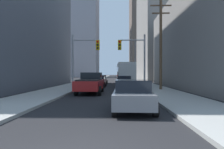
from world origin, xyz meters
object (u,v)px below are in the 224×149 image
object	(u,v)px
pickup_truck_red	(91,83)
traffic_signal_near_right	(133,53)
sedan_navy	(124,82)
traffic_signal_near_left	(84,53)
city_bus	(125,73)
sedan_maroon	(99,81)
sedan_grey	(132,95)
sedan_beige	(101,79)

from	to	relation	value
pickup_truck_red	traffic_signal_near_right	world-z (taller)	traffic_signal_near_right
sedan_navy	traffic_signal_near_left	size ratio (longest dim) A/B	0.71
city_bus	sedan_maroon	world-z (taller)	city_bus
sedan_grey	traffic_signal_near_right	distance (m)	12.55
pickup_truck_red	sedan_maroon	world-z (taller)	pickup_truck_red
traffic_signal_near_right	sedan_beige	bearing A→B (deg)	109.01
city_bus	sedan_maroon	size ratio (longest dim) A/B	2.71
pickup_truck_red	sedan_maroon	xyz separation A→B (m)	(-0.00, 8.80, -0.16)
sedan_navy	sedan_maroon	distance (m)	4.45
city_bus	traffic_signal_near_left	bearing A→B (deg)	-112.17
traffic_signal_near_left	traffic_signal_near_right	size ratio (longest dim) A/B	1.00
pickup_truck_red	sedan_grey	world-z (taller)	pickup_truck_red
pickup_truck_red	sedan_navy	xyz separation A→B (m)	(3.27, 5.79, -0.16)
pickup_truck_red	traffic_signal_near_right	bearing A→B (deg)	39.69
sedan_navy	traffic_signal_near_right	bearing A→B (deg)	-69.06
city_bus	traffic_signal_near_left	world-z (taller)	traffic_signal_near_left
sedan_grey	traffic_signal_near_left	world-z (taller)	traffic_signal_near_left
sedan_navy	traffic_signal_near_left	xyz separation A→B (m)	(-4.41, -2.33, 3.23)
city_bus	traffic_signal_near_right	xyz separation A→B (m)	(0.34, -12.18, 2.07)
city_bus	pickup_truck_red	distance (m)	16.13
traffic_signal_near_left	sedan_grey	bearing A→B (deg)	-70.63
sedan_beige	traffic_signal_near_left	distance (m)	12.96
sedan_grey	sedan_navy	xyz separation A→B (m)	(0.16, 14.42, 0.00)
pickup_truck_red	sedan_beige	world-z (taller)	pickup_truck_red
sedan_navy	traffic_signal_near_left	distance (m)	5.94
sedan_grey	traffic_signal_near_right	size ratio (longest dim) A/B	0.71
city_bus	sedan_beige	bearing A→B (deg)	175.22
sedan_grey	sedan_maroon	xyz separation A→B (m)	(-3.11, 17.43, 0.00)
sedan_grey	sedan_beige	world-z (taller)	same
traffic_signal_near_left	traffic_signal_near_right	distance (m)	5.30
city_bus	traffic_signal_near_right	distance (m)	12.36
city_bus	traffic_signal_near_left	xyz separation A→B (m)	(-4.96, -12.18, 2.08)
sedan_grey	sedan_beige	size ratio (longest dim) A/B	1.00
sedan_beige	traffic_signal_near_right	distance (m)	13.62
traffic_signal_near_right	city_bus	bearing A→B (deg)	91.58
sedan_grey	traffic_signal_near_right	bearing A→B (deg)	85.03
sedan_navy	sedan_maroon	xyz separation A→B (m)	(-3.27, 3.02, 0.00)
sedan_maroon	traffic_signal_near_right	size ratio (longest dim) A/B	0.71
sedan_navy	city_bus	bearing A→B (deg)	86.76
sedan_navy	sedan_beige	size ratio (longest dim) A/B	1.00
sedan_maroon	traffic_signal_near_right	xyz separation A→B (m)	(4.17, -5.35, 3.23)
sedan_grey	sedan_beige	xyz separation A→B (m)	(-3.26, 24.59, 0.00)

